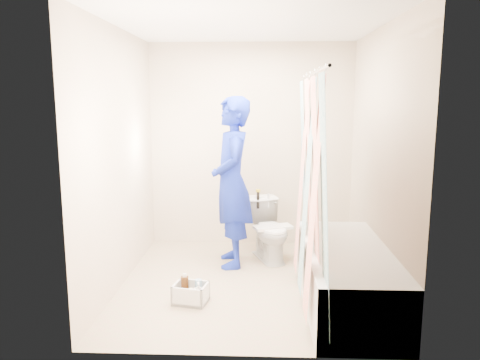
{
  "coord_description": "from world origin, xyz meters",
  "views": [
    {
      "loc": [
        0.1,
        -4.27,
        1.75
      ],
      "look_at": [
        -0.09,
        0.32,
        0.95
      ],
      "focal_mm": 35.0,
      "sensor_mm": 36.0,
      "label": 1
    }
  ],
  "objects_px": {
    "cleaning_caddy": "(192,294)",
    "toilet": "(269,230)",
    "plumber": "(232,182)",
    "bathtub": "(346,274)"
  },
  "relations": [
    {
      "from": "bathtub",
      "to": "plumber",
      "type": "height_order",
      "value": "plumber"
    },
    {
      "from": "cleaning_caddy",
      "to": "toilet",
      "type": "bearing_deg",
      "value": 70.16
    },
    {
      "from": "toilet",
      "to": "bathtub",
      "type": "bearing_deg",
      "value": -80.85
    },
    {
      "from": "plumber",
      "to": "toilet",
      "type": "bearing_deg",
      "value": 104.57
    },
    {
      "from": "plumber",
      "to": "cleaning_caddy",
      "type": "xyz_separation_m",
      "value": [
        -0.29,
        -0.99,
        -0.81
      ]
    },
    {
      "from": "bathtub",
      "to": "plumber",
      "type": "relative_size",
      "value": 0.98
    },
    {
      "from": "plumber",
      "to": "bathtub",
      "type": "bearing_deg",
      "value": 37.97
    },
    {
      "from": "bathtub",
      "to": "cleaning_caddy",
      "type": "distance_m",
      "value": 1.34
    },
    {
      "from": "toilet",
      "to": "plumber",
      "type": "relative_size",
      "value": 0.37
    },
    {
      "from": "toilet",
      "to": "plumber",
      "type": "xyz_separation_m",
      "value": [
        -0.4,
        -0.18,
        0.56
      ]
    }
  ]
}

